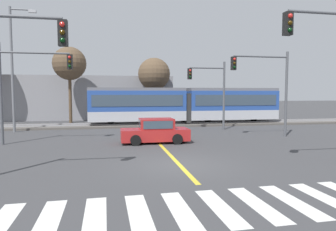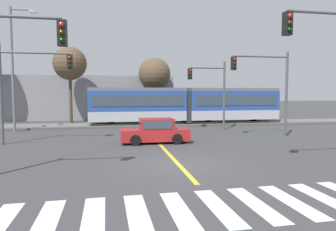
{
  "view_description": "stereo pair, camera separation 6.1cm",
  "coord_description": "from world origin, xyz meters",
  "px_view_note": "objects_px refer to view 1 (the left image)",
  "views": [
    {
      "loc": [
        -2.86,
        -12.48,
        3.09
      ],
      "look_at": [
        0.87,
        7.18,
        1.6
      ],
      "focal_mm": 32.0,
      "sensor_mm": 36.0,
      "label": 1
    },
    {
      "loc": [
        -2.81,
        -12.5,
        3.09
      ],
      "look_at": [
        0.87,
        7.18,
        1.6
      ],
      "focal_mm": 32.0,
      "sensor_mm": 36.0,
      "label": 2
    }
  ],
  "objects_px": {
    "traffic_light_mid_right": "(268,80)",
    "bare_tree_west": "(69,64)",
    "bare_tree_east": "(154,74)",
    "sedan_crossing": "(155,132)",
    "traffic_light_mid_left": "(26,78)",
    "light_rail_tram": "(186,104)",
    "traffic_light_far_right": "(212,86)",
    "street_lamp_west": "(14,63)"
  },
  "relations": [
    {
      "from": "traffic_light_mid_right",
      "to": "bare_tree_west",
      "type": "xyz_separation_m",
      "value": [
        -14.94,
        13.19,
        2.09
      ]
    },
    {
      "from": "bare_tree_east",
      "to": "sedan_crossing",
      "type": "bearing_deg",
      "value": -97.94
    },
    {
      "from": "traffic_light_mid_left",
      "to": "bare_tree_west",
      "type": "relative_size",
      "value": 0.78
    },
    {
      "from": "light_rail_tram",
      "to": "bare_tree_west",
      "type": "xyz_separation_m",
      "value": [
        -11.35,
        4.05,
        4.06
      ]
    },
    {
      "from": "sedan_crossing",
      "to": "bare_tree_east",
      "type": "xyz_separation_m",
      "value": [
        2.16,
        15.46,
        4.55
      ]
    },
    {
      "from": "traffic_light_mid_right",
      "to": "traffic_light_mid_left",
      "type": "relative_size",
      "value": 0.98
    },
    {
      "from": "light_rail_tram",
      "to": "traffic_light_mid_right",
      "type": "bearing_deg",
      "value": -68.59
    },
    {
      "from": "bare_tree_west",
      "to": "bare_tree_east",
      "type": "bearing_deg",
      "value": 8.52
    },
    {
      "from": "light_rail_tram",
      "to": "traffic_light_far_right",
      "type": "bearing_deg",
      "value": -76.02
    },
    {
      "from": "bare_tree_east",
      "to": "traffic_light_far_right",
      "type": "bearing_deg",
      "value": -70.64
    },
    {
      "from": "traffic_light_mid_left",
      "to": "bare_tree_east",
      "type": "relative_size",
      "value": 0.86
    },
    {
      "from": "traffic_light_mid_right",
      "to": "street_lamp_west",
      "type": "relative_size",
      "value": 0.61
    },
    {
      "from": "bare_tree_west",
      "to": "sedan_crossing",
      "type": "bearing_deg",
      "value": -64.12
    },
    {
      "from": "street_lamp_west",
      "to": "bare_tree_west",
      "type": "bearing_deg",
      "value": 65.04
    },
    {
      "from": "sedan_crossing",
      "to": "traffic_light_mid_left",
      "type": "xyz_separation_m",
      "value": [
        -7.7,
        1.02,
        3.3
      ]
    },
    {
      "from": "sedan_crossing",
      "to": "bare_tree_west",
      "type": "distance_m",
      "value": 16.59
    },
    {
      "from": "light_rail_tram",
      "to": "traffic_light_mid_left",
      "type": "distance_m",
      "value": 15.31
    },
    {
      "from": "traffic_light_mid_right",
      "to": "street_lamp_west",
      "type": "xyz_separation_m",
      "value": [
        -18.19,
        6.19,
        1.44
      ]
    },
    {
      "from": "light_rail_tram",
      "to": "traffic_light_mid_left",
      "type": "height_order",
      "value": "traffic_light_mid_left"
    },
    {
      "from": "traffic_light_mid_right",
      "to": "sedan_crossing",
      "type": "bearing_deg",
      "value": -173.46
    },
    {
      "from": "light_rail_tram",
      "to": "traffic_light_far_right",
      "type": "relative_size",
      "value": 3.23
    },
    {
      "from": "street_lamp_west",
      "to": "bare_tree_east",
      "type": "distance_m",
      "value": 14.83
    },
    {
      "from": "sedan_crossing",
      "to": "traffic_light_mid_right",
      "type": "xyz_separation_m",
      "value": [
        8.09,
        0.93,
        3.32
      ]
    },
    {
      "from": "sedan_crossing",
      "to": "bare_tree_west",
      "type": "xyz_separation_m",
      "value": [
        -6.85,
        14.11,
        5.41
      ]
    },
    {
      "from": "traffic_light_far_right",
      "to": "bare_tree_east",
      "type": "xyz_separation_m",
      "value": [
        -3.46,
        9.84,
        1.53
      ]
    },
    {
      "from": "sedan_crossing",
      "to": "street_lamp_west",
      "type": "bearing_deg",
      "value": 144.85
    },
    {
      "from": "bare_tree_east",
      "to": "bare_tree_west",
      "type": "bearing_deg",
      "value": -171.48
    },
    {
      "from": "light_rail_tram",
      "to": "sedan_crossing",
      "type": "xyz_separation_m",
      "value": [
        -4.51,
        -10.06,
        -1.35
      ]
    },
    {
      "from": "traffic_light_mid_right",
      "to": "street_lamp_west",
      "type": "distance_m",
      "value": 19.27
    },
    {
      "from": "bare_tree_east",
      "to": "light_rail_tram",
      "type": "bearing_deg",
      "value": -66.46
    },
    {
      "from": "sedan_crossing",
      "to": "traffic_light_far_right",
      "type": "distance_m",
      "value": 8.5
    },
    {
      "from": "traffic_light_mid_right",
      "to": "bare_tree_east",
      "type": "height_order",
      "value": "bare_tree_east"
    },
    {
      "from": "bare_tree_west",
      "to": "traffic_light_mid_left",
      "type": "bearing_deg",
      "value": -93.73
    },
    {
      "from": "light_rail_tram",
      "to": "bare_tree_east",
      "type": "height_order",
      "value": "bare_tree_east"
    },
    {
      "from": "bare_tree_west",
      "to": "bare_tree_east",
      "type": "height_order",
      "value": "bare_tree_west"
    },
    {
      "from": "light_rail_tram",
      "to": "street_lamp_west",
      "type": "height_order",
      "value": "street_lamp_west"
    },
    {
      "from": "traffic_light_far_right",
      "to": "sedan_crossing",
      "type": "bearing_deg",
      "value": -134.96
    },
    {
      "from": "traffic_light_far_right",
      "to": "bare_tree_west",
      "type": "distance_m",
      "value": 15.27
    },
    {
      "from": "light_rail_tram",
      "to": "sedan_crossing",
      "type": "relative_size",
      "value": 4.4
    },
    {
      "from": "traffic_light_mid_left",
      "to": "street_lamp_west",
      "type": "xyz_separation_m",
      "value": [
        -2.41,
        6.09,
        1.46
      ]
    },
    {
      "from": "traffic_light_mid_left",
      "to": "street_lamp_west",
      "type": "distance_m",
      "value": 6.71
    },
    {
      "from": "light_rail_tram",
      "to": "sedan_crossing",
      "type": "bearing_deg",
      "value": -114.12
    }
  ]
}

